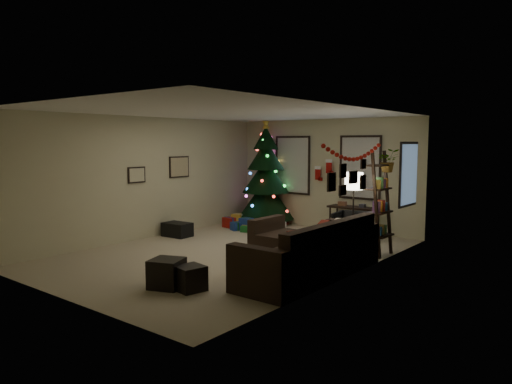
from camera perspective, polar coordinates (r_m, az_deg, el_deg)
floor at (r=9.40m, az=-2.77°, el=-7.25°), size 7.00×7.00×0.00m
ceiling at (r=9.17m, az=-2.85°, el=9.41°), size 7.00×7.00×0.00m
wall_back at (r=12.04m, az=8.22°, el=2.09°), size 5.00×0.00×5.00m
wall_front at (r=6.95m, az=-22.13°, el=-1.03°), size 5.00×0.00×5.00m
wall_left at (r=10.99m, az=-12.69°, el=1.65°), size 0.00×7.00×7.00m
wall_right at (r=7.78m, az=11.20°, el=-0.02°), size 0.00×7.00×7.00m
window_back_left at (r=12.50m, az=4.39°, el=3.19°), size 1.05×0.06×1.50m
window_back_right at (r=11.55m, az=12.24°, el=2.85°), size 1.05×0.06×1.50m
window_right_wall at (r=10.11m, az=17.68°, el=2.01°), size 0.06×0.90×1.30m
christmas_tree at (r=12.63m, az=1.17°, el=1.43°), size 1.50×1.50×2.78m
presents at (r=11.97m, az=-1.23°, el=-3.82°), size 1.50×1.01×0.30m
sofa at (r=8.09m, az=5.91°, el=-7.27°), size 2.06×2.98×0.91m
pillow_red_a at (r=7.15m, az=5.19°, el=-6.21°), size 0.20×0.45×0.43m
pillow_red_b at (r=7.71m, az=7.95°, el=-5.35°), size 0.31×0.51×0.49m
pillow_cream at (r=8.12m, az=9.65°, el=-4.88°), size 0.27×0.48×0.46m
ottoman_near at (r=7.32m, az=-10.51°, el=-9.44°), size 0.58×0.58×0.43m
ottoman_far at (r=7.14m, az=-7.81°, el=-10.06°), size 0.45×0.45×0.36m
desk at (r=11.43m, az=11.50°, el=-2.09°), size 1.20×0.43×0.65m
desk_chair at (r=10.78m, az=11.17°, el=-3.94°), size 0.68×0.64×0.63m
bookshelf at (r=9.35m, az=14.56°, el=-1.53°), size 0.30×0.58×1.98m
potted_plant at (r=9.54m, az=15.38°, el=4.00°), size 0.69×0.67×0.58m
floor_lamp at (r=9.07m, az=11.49°, el=0.63°), size 0.33×0.33×1.58m
art_map at (r=11.56m, az=-9.08°, el=2.95°), size 0.04×0.60×0.50m
art_abstract at (r=10.77m, az=-13.95°, el=1.97°), size 0.04×0.45×0.35m
gallery at (r=7.70m, az=10.85°, el=1.59°), size 0.03×1.25×0.54m
garland at (r=7.89m, az=11.46°, el=4.68°), size 0.08×1.90×0.30m
stocking_left at (r=12.01m, az=7.38°, el=2.26°), size 0.20×0.05×0.36m
stocking_right at (r=11.80m, az=8.66°, el=3.03°), size 0.20×0.05×0.36m
storage_bin at (r=11.15m, az=-9.30°, el=-4.40°), size 0.66×0.46×0.32m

